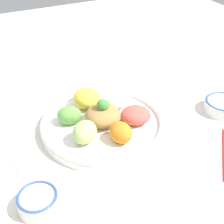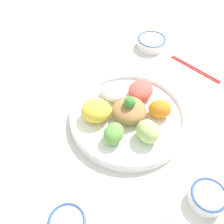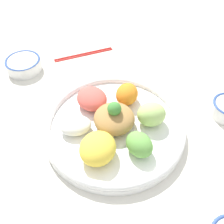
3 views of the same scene
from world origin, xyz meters
name	(u,v)px [view 3 (image 3 of 3)]	position (x,y,z in m)	size (l,w,h in m)	color
ground_plane	(126,135)	(0.00, 0.00, 0.00)	(2.40, 2.40, 0.00)	silver
salad_platter	(113,125)	(0.03, 0.00, 0.03)	(0.37, 0.37, 0.10)	white
rice_bowl_blue	(24,64)	(0.41, -0.09, 0.02)	(0.11, 0.11, 0.04)	white
chopsticks_pair_near	(84,54)	(0.28, -0.25, 0.00)	(0.15, 0.17, 0.01)	red
serving_spoon_extra	(223,168)	(-0.25, -0.01, 0.00)	(0.06, 0.13, 0.01)	silver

